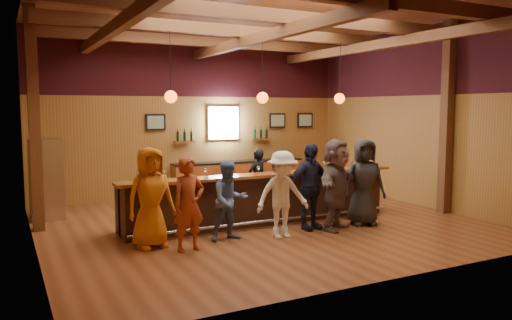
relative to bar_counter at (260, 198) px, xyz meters
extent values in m
plane|color=brown|center=(-0.02, -0.15, -0.52)|extent=(9.00, 9.00, 0.00)
cube|color=brown|center=(-0.02, 3.85, 1.73)|extent=(9.00, 0.04, 4.50)
cube|color=brown|center=(-0.02, -4.15, 1.73)|extent=(9.00, 0.04, 4.50)
cube|color=brown|center=(-4.52, -0.15, 1.73)|extent=(0.04, 8.00, 4.50)
cube|color=brown|center=(4.48, -0.15, 1.73)|extent=(0.04, 8.00, 4.50)
cube|color=brown|center=(-0.02, -0.15, 3.98)|extent=(9.00, 8.00, 0.04)
cube|color=black|center=(-0.02, 3.83, 3.13)|extent=(9.00, 0.01, 1.70)
cube|color=black|center=(-4.50, -0.15, 3.13)|extent=(0.01, 8.00, 1.70)
cube|color=black|center=(4.46, -0.15, 3.13)|extent=(0.01, 8.00, 1.70)
cube|color=#4F2B16|center=(-4.37, 1.35, 1.73)|extent=(0.22, 0.22, 4.50)
cube|color=#4F2B16|center=(4.33, -1.15, 1.73)|extent=(0.22, 0.22, 4.50)
cube|color=#4F2B16|center=(-0.02, -1.15, 3.68)|extent=(8.80, 0.20, 0.25)
cube|color=#4F2B16|center=(-0.02, 0.85, 3.68)|extent=(8.80, 0.20, 0.25)
cube|color=#4F2B16|center=(-0.02, 2.85, 3.68)|extent=(8.80, 0.20, 0.25)
cube|color=#4F2B16|center=(-3.02, -0.15, 3.43)|extent=(0.18, 7.80, 0.22)
cube|color=#4F2B16|center=(-0.02, -0.15, 3.43)|extent=(0.18, 7.80, 0.22)
cube|color=#4F2B16|center=(2.98, -0.15, 3.43)|extent=(0.18, 7.80, 0.22)
cube|color=black|center=(-0.02, -0.15, 0.00)|extent=(6.00, 0.60, 1.05)
cube|color=brown|center=(-0.02, -0.33, 0.56)|extent=(6.30, 0.50, 0.06)
cube|color=black|center=(-0.02, 0.23, 0.40)|extent=(6.00, 0.48, 0.05)
cube|color=black|center=(-0.02, 0.23, -0.07)|extent=(6.00, 0.48, 0.90)
cube|color=silver|center=(1.98, 0.23, 0.36)|extent=(0.45, 0.40, 0.14)
cube|color=silver|center=(2.48, 0.23, 0.36)|extent=(0.45, 0.40, 0.14)
cylinder|color=silver|center=(-0.02, -0.57, -0.37)|extent=(6.00, 0.06, 0.06)
cube|color=brown|center=(1.18, 3.57, -0.07)|extent=(4.00, 0.50, 0.90)
cube|color=black|center=(1.18, 3.57, 0.40)|extent=(4.00, 0.52, 0.05)
cube|color=silver|center=(0.78, 3.80, 1.53)|extent=(0.95, 0.08, 0.95)
cube|color=white|center=(0.78, 3.75, 1.53)|extent=(0.78, 0.01, 0.78)
cube|color=black|center=(-1.22, 3.79, 1.58)|extent=(0.55, 0.04, 0.45)
cube|color=silver|center=(-1.22, 3.77, 1.58)|extent=(0.45, 0.01, 0.35)
cube|color=black|center=(2.58, 3.79, 1.58)|extent=(0.55, 0.04, 0.45)
cube|color=silver|center=(2.58, 3.77, 1.58)|extent=(0.45, 0.01, 0.35)
cube|color=black|center=(3.58, 3.79, 1.58)|extent=(0.55, 0.04, 0.45)
cube|color=silver|center=(3.58, 3.77, 1.58)|extent=(0.45, 0.01, 0.35)
cube|color=brown|center=(-0.42, 3.73, 1.03)|extent=(0.60, 0.18, 0.04)
cylinder|color=black|center=(-0.62, 3.73, 1.18)|extent=(0.07, 0.07, 0.26)
cylinder|color=black|center=(-0.42, 3.73, 1.18)|extent=(0.07, 0.07, 0.26)
cylinder|color=black|center=(-0.22, 3.73, 1.18)|extent=(0.07, 0.07, 0.26)
cube|color=brown|center=(1.98, 3.73, 1.03)|extent=(0.60, 0.18, 0.04)
cylinder|color=black|center=(1.78, 3.73, 1.18)|extent=(0.07, 0.07, 0.26)
cylinder|color=black|center=(1.98, 3.73, 1.18)|extent=(0.07, 0.07, 0.26)
cylinder|color=black|center=(2.18, 3.73, 1.18)|extent=(0.07, 0.07, 0.26)
cylinder|color=black|center=(-2.02, -0.15, 2.80)|extent=(0.01, 0.01, 1.25)
sphere|color=#F4510C|center=(-2.02, -0.15, 2.18)|extent=(0.24, 0.24, 0.24)
cylinder|color=black|center=(-0.02, -0.15, 2.80)|extent=(0.01, 0.01, 1.25)
sphere|color=#F4510C|center=(-0.02, -0.15, 2.18)|extent=(0.24, 0.24, 0.24)
cylinder|color=black|center=(1.98, -0.15, 2.80)|extent=(0.01, 0.01, 1.25)
sphere|color=#F4510C|center=(1.98, -0.15, 2.18)|extent=(0.24, 0.24, 0.24)
cube|color=silver|center=(-4.12, 2.45, 0.38)|extent=(0.70, 0.70, 1.80)
imported|color=#C06412|center=(-2.66, -0.89, 0.38)|extent=(0.97, 0.72, 1.81)
imported|color=#96371B|center=(-2.12, -1.40, 0.30)|extent=(0.66, 0.49, 1.65)
imported|color=#4C6698|center=(-1.20, -1.07, 0.23)|extent=(0.73, 0.57, 1.50)
imported|color=white|center=(-0.24, -1.38, 0.32)|extent=(1.11, 0.68, 1.67)
imported|color=#1A1B34|center=(0.60, -1.05, 0.36)|extent=(1.09, 0.56, 1.77)
imported|color=#645150|center=(1.07, -1.33, 0.41)|extent=(1.78, 1.35, 1.87)
imported|color=#262628|center=(1.85, -1.24, 0.40)|extent=(1.03, 0.83, 1.84)
imported|color=black|center=(0.53, 1.14, 0.23)|extent=(0.63, 0.51, 1.50)
cylinder|color=olive|center=(0.32, -0.31, 0.72)|extent=(0.24, 0.24, 0.26)
cylinder|color=black|center=(0.36, -0.23, 0.71)|extent=(0.07, 0.07, 0.23)
cylinder|color=black|center=(0.36, -0.23, 0.86)|extent=(0.02, 0.02, 0.08)
cylinder|color=black|center=(1.05, -0.26, 0.73)|extent=(0.08, 0.08, 0.29)
cylinder|color=black|center=(1.05, -0.26, 0.93)|extent=(0.03, 0.03, 0.10)
cylinder|color=silver|center=(-2.39, -0.31, 0.59)|extent=(0.07, 0.07, 0.01)
cylinder|color=silver|center=(-2.39, -0.31, 0.65)|extent=(0.01, 0.01, 0.10)
sphere|color=silver|center=(-2.39, -0.31, 0.73)|extent=(0.08, 0.08, 0.08)
cylinder|color=silver|center=(-2.25, -0.35, 0.59)|extent=(0.07, 0.07, 0.01)
cylinder|color=silver|center=(-2.25, -0.35, 0.65)|extent=(0.01, 0.01, 0.11)
sphere|color=silver|center=(-2.25, -0.35, 0.74)|extent=(0.09, 0.09, 0.09)
cylinder|color=silver|center=(-1.40, -0.35, 0.59)|extent=(0.08, 0.08, 0.01)
cylinder|color=silver|center=(-1.40, -0.35, 0.65)|extent=(0.01, 0.01, 0.11)
sphere|color=silver|center=(-1.40, -0.35, 0.74)|extent=(0.09, 0.09, 0.09)
cylinder|color=silver|center=(-0.78, -0.32, 0.59)|extent=(0.07, 0.07, 0.01)
cylinder|color=silver|center=(-0.78, -0.32, 0.65)|extent=(0.01, 0.01, 0.11)
sphere|color=silver|center=(-0.78, -0.32, 0.74)|extent=(0.08, 0.08, 0.08)
cylinder|color=silver|center=(-0.20, -0.32, 0.59)|extent=(0.06, 0.06, 0.01)
cylinder|color=silver|center=(-0.20, -0.32, 0.64)|extent=(0.01, 0.01, 0.09)
sphere|color=silver|center=(-0.20, -0.32, 0.72)|extent=(0.07, 0.07, 0.07)
cylinder|color=silver|center=(1.01, -0.43, 0.59)|extent=(0.07, 0.07, 0.01)
cylinder|color=silver|center=(1.01, -0.43, 0.64)|extent=(0.01, 0.01, 0.10)
sphere|color=silver|center=(1.01, -0.43, 0.72)|extent=(0.08, 0.08, 0.08)
cylinder|color=silver|center=(1.53, -0.25, 0.59)|extent=(0.07, 0.07, 0.01)
cylinder|color=silver|center=(1.53, -0.25, 0.65)|extent=(0.01, 0.01, 0.10)
sphere|color=silver|center=(1.53, -0.25, 0.73)|extent=(0.08, 0.08, 0.08)
cylinder|color=silver|center=(2.19, -0.38, 0.59)|extent=(0.08, 0.08, 0.01)
cylinder|color=silver|center=(2.19, -0.38, 0.65)|extent=(0.01, 0.01, 0.11)
sphere|color=silver|center=(2.19, -0.38, 0.74)|extent=(0.09, 0.09, 0.09)
camera|label=1|loc=(-4.97, -9.51, 1.97)|focal=35.00mm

